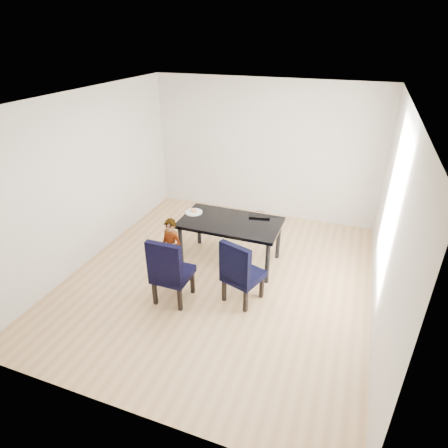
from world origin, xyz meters
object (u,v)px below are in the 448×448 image
(dining_table, at_px, (230,242))
(laptop, at_px, (260,215))
(child, at_px, (171,249))
(plate, at_px, (194,212))
(chair_left, at_px, (173,269))
(chair_right, at_px, (244,270))

(dining_table, bearing_deg, laptop, 42.13)
(dining_table, distance_m, child, 1.01)
(child, bearing_deg, plate, 100.86)
(plate, distance_m, laptop, 1.10)
(chair_left, distance_m, plate, 1.33)
(chair_left, relative_size, chair_right, 1.04)
(chair_left, relative_size, child, 1.03)
(plate, bearing_deg, child, -91.43)
(dining_table, relative_size, laptop, 4.67)
(chair_right, relative_size, plate, 3.43)
(chair_right, height_order, child, child)
(plate, bearing_deg, chair_right, -39.23)
(chair_left, relative_size, plate, 3.56)
(dining_table, distance_m, chair_right, 1.01)
(chair_left, bearing_deg, child, 119.29)
(child, xyz_separation_m, laptop, (1.09, 1.07, 0.26))
(child, distance_m, plate, 0.85)
(plate, bearing_deg, dining_table, -7.44)
(plate, xyz_separation_m, laptop, (1.07, 0.26, 0.01))
(dining_table, bearing_deg, chair_left, -109.94)
(chair_left, xyz_separation_m, plate, (-0.25, 1.29, 0.24))
(chair_right, bearing_deg, plate, 159.35)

